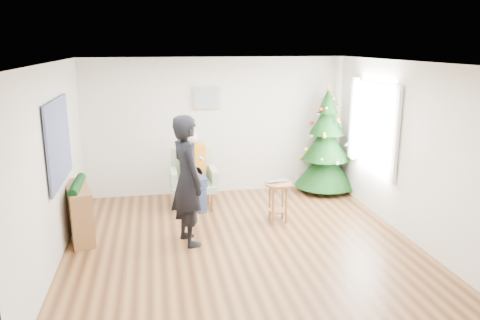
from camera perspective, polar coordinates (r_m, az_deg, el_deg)
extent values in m
plane|color=brown|center=(6.97, 0.09, -10.04)|extent=(5.00, 5.00, 0.00)
plane|color=white|center=(6.37, 0.10, 11.84)|extent=(5.00, 5.00, 0.00)
plane|color=silver|center=(8.97, -2.85, 4.12)|extent=(5.00, 0.00, 5.00)
plane|color=silver|center=(4.23, 6.41, -7.50)|extent=(5.00, 0.00, 5.00)
plane|color=silver|center=(6.58, -21.84, -0.57)|extent=(0.00, 5.00, 5.00)
plane|color=silver|center=(7.42, 19.45, 1.21)|extent=(0.00, 5.00, 5.00)
cube|color=white|center=(8.23, 15.96, 4.10)|extent=(0.04, 1.30, 1.40)
cube|color=white|center=(7.56, 18.25, 3.09)|extent=(0.05, 0.25, 1.50)
cube|color=white|center=(8.89, 13.66, 4.95)|extent=(0.05, 0.25, 1.50)
cylinder|color=#3F2816|center=(9.41, 10.24, -2.91)|extent=(0.09, 0.09, 0.27)
cone|color=black|center=(9.32, 10.34, -0.80)|extent=(1.17, 1.17, 0.76)
cone|color=black|center=(9.21, 10.47, 2.17)|extent=(0.93, 0.93, 0.67)
cone|color=black|center=(9.13, 10.60, 4.93)|extent=(0.68, 0.68, 0.58)
cone|color=black|center=(9.08, 10.70, 7.16)|extent=(0.39, 0.39, 0.49)
cone|color=gold|center=(9.05, 10.77, 8.74)|extent=(0.13, 0.13, 0.13)
cylinder|color=brown|center=(7.56, 4.69, -2.93)|extent=(0.44, 0.44, 0.04)
cylinder|color=brown|center=(7.70, 4.63, -6.09)|extent=(0.33, 0.33, 0.02)
imported|color=silver|center=(7.55, 4.70, -2.68)|extent=(0.40, 0.29, 0.03)
cube|color=#94AB8A|center=(8.32, -5.66, -3.21)|extent=(0.75, 0.70, 0.12)
cube|color=#94AB8A|center=(8.54, -5.93, -0.41)|extent=(0.74, 0.13, 0.60)
cube|color=#94AB8A|center=(8.25, -8.11, -2.27)|extent=(0.11, 0.58, 0.30)
cube|color=#94AB8A|center=(8.32, -3.29, -2.03)|extent=(0.11, 0.58, 0.30)
cube|color=navy|center=(8.21, -5.63, -2.52)|extent=(0.43, 0.45, 0.14)
cube|color=orange|center=(8.34, -5.83, 0.10)|extent=(0.45, 0.24, 0.55)
sphere|color=tan|center=(8.24, -5.88, 2.63)|extent=(0.23, 0.23, 0.23)
imported|color=black|center=(6.71, -6.41, -2.50)|extent=(0.64, 0.79, 1.89)
cube|color=white|center=(6.61, -4.72, 0.13)|extent=(0.07, 0.13, 0.04)
cube|color=brown|center=(7.40, -18.99, -6.04)|extent=(0.54, 1.04, 0.80)
cylinder|color=black|center=(7.27, -19.26, -2.93)|extent=(0.14, 0.90, 0.14)
cube|color=black|center=(6.80, -21.23, 2.11)|extent=(0.03, 1.50, 1.15)
cube|color=tan|center=(8.84, -4.17, 7.55)|extent=(0.52, 0.03, 0.42)
cube|color=gray|center=(8.81, -4.15, 7.53)|extent=(0.44, 0.02, 0.34)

